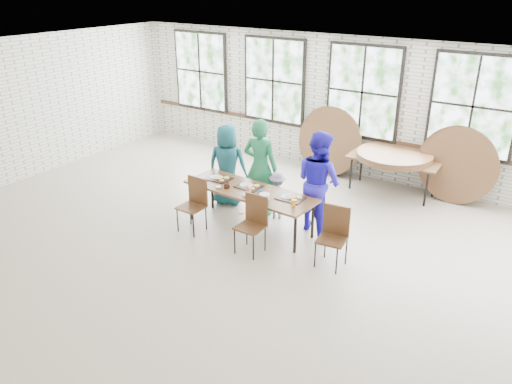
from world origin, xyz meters
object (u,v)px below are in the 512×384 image
storage_table (394,161)px  dining_table (250,193)px  chair_near_left (195,200)px  chair_near_right (253,219)px

storage_table → dining_table: bearing=-119.9°
dining_table → chair_near_left: size_ratio=2.57×
chair_near_right → chair_near_left: bearing=177.9°
dining_table → storage_table: size_ratio=1.33×
dining_table → chair_near_right: bearing=-48.0°
dining_table → chair_near_left: 0.97m
chair_near_right → storage_table: size_ratio=0.52×
dining_table → chair_near_left: chair_near_left is taller
chair_near_right → dining_table: bearing=128.8°
dining_table → chair_near_right: (0.47, -0.59, -0.13)m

